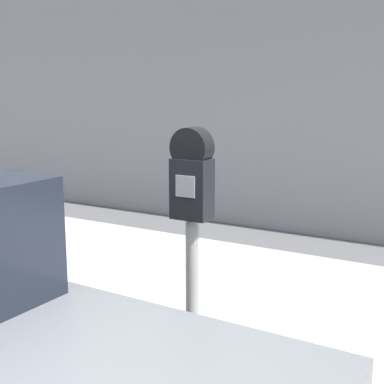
{
  "coord_description": "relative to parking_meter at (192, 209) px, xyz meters",
  "views": [
    {
      "loc": [
        1.23,
        -1.32,
        1.73
      ],
      "look_at": [
        -0.11,
        1.02,
        1.2
      ],
      "focal_mm": 50.0,
      "sensor_mm": 36.0,
      "label": 1
    }
  ],
  "objects": [
    {
      "name": "sidewalk",
      "position": [
        0.11,
        1.18,
        -1.05
      ],
      "size": [
        24.0,
        2.8,
        0.12
      ],
      "color": "#ADAAA3",
      "rests_on": "ground_plane"
    },
    {
      "name": "parking_meter",
      "position": [
        0.0,
        0.0,
        0.0
      ],
      "size": [
        0.21,
        0.14,
        1.42
      ],
      "color": "gray",
      "rests_on": "sidewalk"
    }
  ]
}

